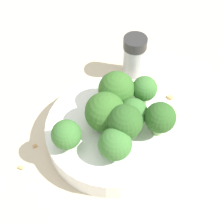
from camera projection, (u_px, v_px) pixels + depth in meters
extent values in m
plane|color=beige|center=(112.00, 138.00, 0.49)|extent=(3.00, 3.00, 0.00)
cylinder|color=white|center=(112.00, 132.00, 0.48)|extent=(0.20, 0.20, 0.04)
cylinder|color=#84AD66|center=(105.00, 120.00, 0.46)|extent=(0.02, 0.02, 0.02)
sphere|color=#386B28|center=(105.00, 112.00, 0.44)|extent=(0.06, 0.06, 0.06)
cylinder|color=#8EB770|center=(124.00, 132.00, 0.44)|extent=(0.02, 0.02, 0.03)
sphere|color=#2D5B23|center=(125.00, 122.00, 0.42)|extent=(0.05, 0.05, 0.05)
cylinder|color=#84AD66|center=(133.00, 120.00, 0.46)|extent=(0.02, 0.02, 0.02)
sphere|color=#3D7533|center=(133.00, 113.00, 0.44)|extent=(0.04, 0.04, 0.04)
cylinder|color=#84AD66|center=(116.00, 99.00, 0.48)|extent=(0.02, 0.02, 0.02)
sphere|color=#386B28|center=(117.00, 90.00, 0.46)|extent=(0.06, 0.06, 0.06)
cylinder|color=#8EB770|center=(115.00, 151.00, 0.43)|extent=(0.02, 0.02, 0.02)
sphere|color=#3D7533|center=(115.00, 144.00, 0.41)|extent=(0.05, 0.05, 0.05)
cylinder|color=#8EB770|center=(68.00, 141.00, 0.44)|extent=(0.02, 0.02, 0.02)
sphere|color=#3D7533|center=(66.00, 135.00, 0.42)|extent=(0.04, 0.04, 0.04)
cylinder|color=#8EB770|center=(143.00, 98.00, 0.48)|extent=(0.02, 0.02, 0.03)
sphere|color=#3D7533|center=(145.00, 89.00, 0.46)|extent=(0.04, 0.04, 0.04)
cylinder|color=#8EB770|center=(158.00, 126.00, 0.45)|extent=(0.02, 0.02, 0.03)
sphere|color=#2D5B23|center=(160.00, 118.00, 0.43)|extent=(0.04, 0.04, 0.04)
cylinder|color=#B2B7BC|center=(134.00, 61.00, 0.55)|extent=(0.04, 0.04, 0.06)
cylinder|color=#2D2D2D|center=(135.00, 43.00, 0.52)|extent=(0.04, 0.04, 0.02)
cube|color=#AD7F4C|center=(35.00, 146.00, 0.48)|extent=(0.01, 0.01, 0.01)
cube|color=tan|center=(20.00, 167.00, 0.46)|extent=(0.01, 0.01, 0.01)
cube|color=tan|center=(170.00, 97.00, 0.54)|extent=(0.01, 0.01, 0.01)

